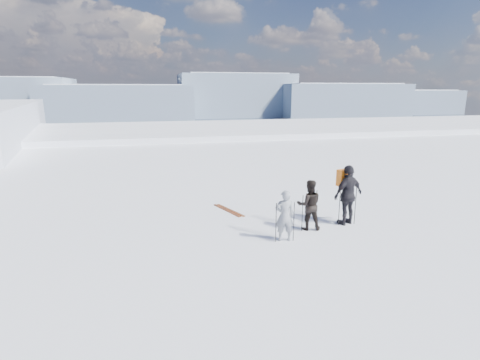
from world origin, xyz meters
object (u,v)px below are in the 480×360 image
at_px(skier_grey, 285,216).
at_px(skier_pack, 348,195).
at_px(skier_dark, 309,205).
at_px(skis_loose, 229,210).

xyz_separation_m(skier_grey, skier_pack, (2.46, 0.85, 0.23)).
bearing_deg(skier_dark, skier_pack, -161.76).
xyz_separation_m(skier_grey, skier_dark, (1.05, 0.70, 0.04)).
relative_size(skier_dark, skis_loose, 0.99).
bearing_deg(skier_dark, skier_grey, 45.58).
height_order(skier_dark, skier_pack, skier_pack).
bearing_deg(skis_loose, skier_pack, -32.29).
relative_size(skier_grey, skier_dark, 0.95).
bearing_deg(skier_grey, skis_loose, -64.21).
xyz_separation_m(skier_grey, skis_loose, (-1.03, 3.05, -0.74)).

